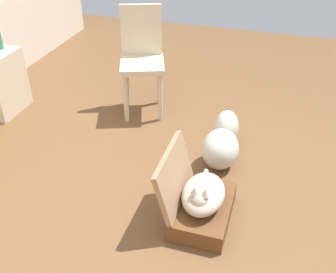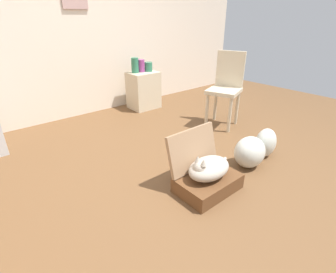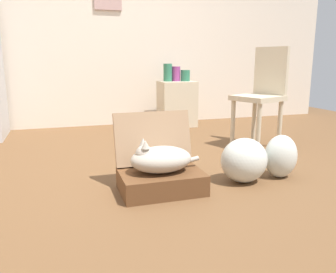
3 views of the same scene
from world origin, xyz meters
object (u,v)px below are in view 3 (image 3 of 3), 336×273
object	(u,v)px
plastic_bag_clear	(281,156)
vase_short	(185,76)
vase_tall	(168,72)
chair	(262,93)
side_table	(177,104)
cat	(160,159)
suitcase_base	(161,182)
vase_round	(176,74)
plastic_bag_white	(244,160)

from	to	relation	value
plastic_bag_clear	vase_short	xyz separation A→B (m)	(0.06, 2.23, 0.51)
vase_tall	chair	size ratio (longest dim) A/B	0.23
side_table	vase_short	world-z (taller)	vase_short
vase_tall	cat	bearing A→B (deg)	-108.81
vase_tall	vase_short	world-z (taller)	vase_tall
suitcase_base	vase_round	world-z (taller)	vase_round
plastic_bag_clear	chair	bearing A→B (deg)	66.53
cat	vase_short	size ratio (longest dim) A/B	3.35
plastic_bag_white	vase_tall	size ratio (longest dim) A/B	1.49
plastic_bag_white	plastic_bag_clear	distance (m)	0.32
side_table	vase_round	bearing A→B (deg)	90.00
vase_tall	vase_round	world-z (taller)	vase_tall
vase_round	side_table	bearing A→B (deg)	-90.00
cat	vase_tall	distance (m)	2.46
cat	chair	xyz separation A→B (m)	(1.34, 0.91, 0.32)
plastic_bag_clear	vase_round	distance (m)	2.33
vase_round	plastic_bag_white	bearing A→B (deg)	-96.51
plastic_bag_white	vase_short	distance (m)	2.33
vase_round	suitcase_base	bearing A→B (deg)	-111.21
side_table	vase_round	world-z (taller)	vase_round
suitcase_base	vase_short	bearing A→B (deg)	65.94
vase_round	chair	world-z (taller)	chair
vase_round	chair	bearing A→B (deg)	-71.95
plastic_bag_white	side_table	distance (m)	2.26
suitcase_base	side_table	world-z (taller)	side_table
plastic_bag_white	side_table	world-z (taller)	side_table
suitcase_base	chair	xyz separation A→B (m)	(1.33, 0.91, 0.48)
cat	vase_round	world-z (taller)	vase_round
vase_tall	vase_short	size ratio (longest dim) A/B	1.57
suitcase_base	vase_tall	size ratio (longest dim) A/B	2.38
chair	plastic_bag_white	bearing A→B (deg)	-58.02
vase_tall	vase_round	distance (m)	0.12
vase_short	chair	xyz separation A→B (m)	(0.33, -1.33, -0.12)
vase_short	vase_round	xyz separation A→B (m)	(-0.12, 0.04, 0.02)
side_table	vase_round	xyz separation A→B (m)	(0.00, 0.04, 0.39)
side_table	suitcase_base	bearing A→B (deg)	-111.53
cat	vase_round	bearing A→B (deg)	68.58
cat	vase_short	world-z (taller)	vase_short
chair	vase_tall	bearing A→B (deg)	-177.87
plastic_bag_clear	vase_short	size ratio (longest dim) A/B	2.21
plastic_bag_clear	vase_short	bearing A→B (deg)	88.46
cat	chair	world-z (taller)	chair
suitcase_base	vase_tall	xyz separation A→B (m)	(0.77, 2.28, 0.64)
side_table	vase_tall	xyz separation A→B (m)	(-0.12, 0.04, 0.41)
plastic_bag_white	vase_tall	bearing A→B (deg)	86.40
chair	cat	bearing A→B (deg)	-75.98
vase_round	chair	size ratio (longest dim) A/B	0.19
suitcase_base	vase_tall	world-z (taller)	vase_tall
cat	plastic_bag_white	size ratio (longest dim) A/B	1.43
suitcase_base	side_table	size ratio (longest dim) A/B	0.92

